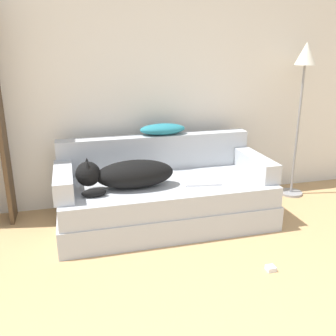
{
  "coord_description": "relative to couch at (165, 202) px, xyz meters",
  "views": [
    {
      "loc": [
        -0.63,
        -0.56,
        1.53
      ],
      "look_at": [
        0.14,
        2.31,
        0.55
      ],
      "focal_mm": 40.0,
      "sensor_mm": 36.0,
      "label": 1
    }
  ],
  "objects": [
    {
      "name": "power_adapter",
      "position": [
        0.53,
        -0.93,
        -0.18
      ],
      "size": [
        0.06,
        0.06,
        0.03
      ],
      "color": "silver",
      "rests_on": "ground_plane"
    },
    {
      "name": "floor_lamp",
      "position": [
        1.48,
        0.31,
        1.02
      ],
      "size": [
        0.24,
        0.24,
        1.56
      ],
      "color": "gray",
      "rests_on": "ground_plane"
    },
    {
      "name": "couch_arm_right",
      "position": [
        0.85,
        -0.01,
        0.29
      ],
      "size": [
        0.15,
        0.67,
        0.17
      ],
      "color": "#B2B7BC",
      "rests_on": "couch"
    },
    {
      "name": "wall_back",
      "position": [
        -0.14,
        0.61,
        1.15
      ],
      "size": [
        7.52,
        0.06,
        2.7
      ],
      "color": "silver",
      "rests_on": "ground_plane"
    },
    {
      "name": "dog",
      "position": [
        -0.35,
        -0.08,
        0.32
      ],
      "size": [
        0.8,
        0.31,
        0.27
      ],
      "color": "black",
      "rests_on": "couch"
    },
    {
      "name": "couch",
      "position": [
        0.0,
        0.0,
        0.0
      ],
      "size": [
        1.86,
        0.86,
        0.4
      ],
      "color": "#B2B7BC",
      "rests_on": "ground_plane"
    },
    {
      "name": "laptop",
      "position": [
        0.3,
        -0.1,
        0.21
      ],
      "size": [
        0.34,
        0.28,
        0.02
      ],
      "rotation": [
        0.0,
        0.0,
        -0.14
      ],
      "color": "silver",
      "rests_on": "couch"
    },
    {
      "name": "couch_backrest",
      "position": [
        0.0,
        0.36,
        0.37
      ],
      "size": [
        1.82,
        0.15,
        0.33
      ],
      "color": "#B2B7BC",
      "rests_on": "couch"
    },
    {
      "name": "throw_pillow",
      "position": [
        0.07,
        0.38,
        0.58
      ],
      "size": [
        0.43,
        0.22,
        0.1
      ],
      "color": "teal",
      "rests_on": "couch_backrest"
    },
    {
      "name": "couch_arm_left",
      "position": [
        -0.85,
        -0.01,
        0.29
      ],
      "size": [
        0.15,
        0.67,
        0.17
      ],
      "color": "#B2B7BC",
      "rests_on": "couch"
    }
  ]
}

